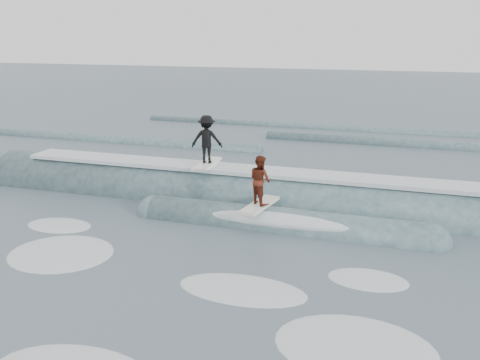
% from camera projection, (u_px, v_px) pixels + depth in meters
% --- Properties ---
extents(ground, '(160.00, 160.00, 0.00)m').
position_uv_depth(ground, '(185.00, 263.00, 14.39)').
color(ground, '#3C4B58').
rests_on(ground, ground).
extents(breaking_wave, '(23.29, 3.98, 2.40)m').
position_uv_depth(breaking_wave, '(253.00, 204.00, 19.23)').
color(breaking_wave, '#344E58').
rests_on(breaking_wave, ground).
extents(surfer_black, '(1.25, 2.03, 1.86)m').
position_uv_depth(surfer_black, '(207.00, 141.00, 19.54)').
color(surfer_black, white).
rests_on(surfer_black, ground).
extents(surfer_red, '(0.97, 2.06, 1.68)m').
position_uv_depth(surfer_red, '(260.00, 183.00, 16.92)').
color(surfer_red, white).
rests_on(surfer_red, ground).
extents(whitewater, '(12.52, 8.16, 0.10)m').
position_uv_depth(whitewater, '(187.00, 294.00, 12.71)').
color(whitewater, white).
rests_on(whitewater, ground).
extents(far_swells, '(43.23, 8.65, 0.80)m').
position_uv_depth(far_swells, '(294.00, 140.00, 30.85)').
color(far_swells, '#344E58').
rests_on(far_swells, ground).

